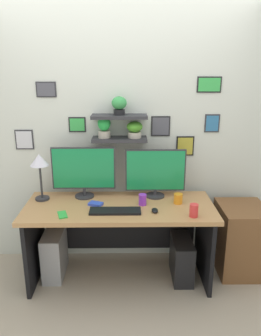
# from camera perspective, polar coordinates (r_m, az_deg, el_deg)

# --- Properties ---
(ground_plane) EXTENTS (8.00, 8.00, 0.00)m
(ground_plane) POSITION_cam_1_polar(r_m,az_deg,el_deg) (3.36, -1.79, -18.26)
(ground_plane) COLOR tan
(back_wall_assembly) EXTENTS (4.40, 0.24, 2.70)m
(back_wall_assembly) POSITION_cam_1_polar(r_m,az_deg,el_deg) (3.22, -1.86, 6.60)
(back_wall_assembly) COLOR silver
(back_wall_assembly) RESTS_ON ground
(desk) EXTENTS (1.70, 0.68, 0.75)m
(desk) POSITION_cam_1_polar(r_m,az_deg,el_deg) (3.12, -1.86, -9.54)
(desk) COLOR tan
(desk) RESTS_ON ground
(monitor_left) EXTENTS (0.59, 0.18, 0.48)m
(monitor_left) POSITION_cam_1_polar(r_m,az_deg,el_deg) (3.12, -8.10, -0.42)
(monitor_left) COLOR #2D2D33
(monitor_left) RESTS_ON desk
(monitor_right) EXTENTS (0.56, 0.18, 0.46)m
(monitor_right) POSITION_cam_1_polar(r_m,az_deg,el_deg) (3.11, 4.33, -0.76)
(monitor_right) COLOR #2D2D33
(monitor_right) RESTS_ON desk
(keyboard) EXTENTS (0.44, 0.14, 0.02)m
(keyboard) POSITION_cam_1_polar(r_m,az_deg,el_deg) (2.85, -2.66, -7.42)
(keyboard) COLOR black
(keyboard) RESTS_ON desk
(computer_mouse) EXTENTS (0.06, 0.09, 0.03)m
(computer_mouse) POSITION_cam_1_polar(r_m,az_deg,el_deg) (2.86, 4.21, -7.31)
(computer_mouse) COLOR black
(computer_mouse) RESTS_ON desk
(desk_lamp) EXTENTS (0.17, 0.17, 0.44)m
(desk_lamp) POSITION_cam_1_polar(r_m,az_deg,el_deg) (3.11, -15.42, 0.56)
(desk_lamp) COLOR #2D2D33
(desk_lamp) RESTS_ON desk
(cell_phone) EXTENTS (0.11, 0.15, 0.01)m
(cell_phone) POSITION_cam_1_polar(r_m,az_deg,el_deg) (2.85, -11.66, -7.89)
(cell_phone) COLOR green
(cell_phone) RESTS_ON desk
(coffee_mug) EXTENTS (0.08, 0.08, 0.09)m
(coffee_mug) POSITION_cam_1_polar(r_m,az_deg,el_deg) (3.04, 8.22, -5.25)
(coffee_mug) COLOR orange
(coffee_mug) RESTS_ON desk
(pen_cup) EXTENTS (0.07, 0.07, 0.10)m
(pen_cup) POSITION_cam_1_polar(r_m,az_deg,el_deg) (2.98, 2.09, -5.47)
(pen_cup) COLOR purple
(pen_cup) RESTS_ON desk
(scissors_tray) EXTENTS (0.14, 0.12, 0.02)m
(scissors_tray) POSITION_cam_1_polar(r_m,az_deg,el_deg) (3.00, -6.03, -6.18)
(scissors_tray) COLOR blue
(scissors_tray) RESTS_ON desk
(water_cup) EXTENTS (0.07, 0.07, 0.11)m
(water_cup) POSITION_cam_1_polar(r_m,az_deg,el_deg) (2.80, 10.86, -7.21)
(water_cup) COLOR red
(water_cup) RESTS_ON desk
(drawer_cabinet) EXTENTS (0.44, 0.50, 0.67)m
(drawer_cabinet) POSITION_cam_1_polar(r_m,az_deg,el_deg) (3.46, 18.44, -11.53)
(drawer_cabinet) COLOR brown
(drawer_cabinet) RESTS_ON ground
(computer_tower_left) EXTENTS (0.18, 0.40, 0.45)m
(computer_tower_left) POSITION_cam_1_polar(r_m,az_deg,el_deg) (3.36, -12.96, -14.17)
(computer_tower_left) COLOR #99999E
(computer_tower_left) RESTS_ON ground
(computer_tower_right) EXTENTS (0.18, 0.40, 0.40)m
(computer_tower_right) POSITION_cam_1_polar(r_m,az_deg,el_deg) (3.28, 8.81, -15.19)
(computer_tower_right) COLOR black
(computer_tower_right) RESTS_ON ground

